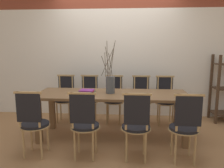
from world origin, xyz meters
The scene contains 14 objects.
ground_plane centered at (0.00, 0.00, 0.00)m, with size 16.00×16.00×0.00m, color #9E7047.
wall_rear centered at (0.00, 1.24, 1.60)m, with size 12.00×0.06×3.20m.
dining_table centered at (0.00, 0.00, 0.63)m, with size 2.40×0.82×0.73m.
chair_near_leftend centered at (-0.98, -0.72, 0.49)m, with size 0.39×0.39×0.91m.
chair_near_left centered at (-0.30, -0.72, 0.49)m, with size 0.39×0.39×0.91m.
chair_near_center centered at (0.36, -0.72, 0.49)m, with size 0.39×0.39×0.91m.
chair_near_right centered at (0.97, -0.72, 0.49)m, with size 0.39×0.39×0.91m.
chair_far_leftend centered at (-0.98, 0.72, 0.49)m, with size 0.39×0.39×0.91m.
chair_far_left centered at (-0.50, 0.72, 0.49)m, with size 0.39×0.39×0.91m.
chair_far_center centered at (-0.02, 0.72, 0.49)m, with size 0.39×0.39×0.91m.
chair_far_right centered at (0.50, 0.72, 0.49)m, with size 0.39×0.39×0.91m.
chair_far_rightend centered at (0.96, 0.72, 0.49)m, with size 0.39×0.39×0.91m.
vase_centerpiece centered at (-0.03, 0.02, 0.88)m, with size 0.23×0.30×0.82m.
book_stack centered at (-0.41, 0.04, 0.75)m, with size 0.26×0.21×0.04m.
Camera 1 is at (0.25, -3.37, 1.45)m, focal length 35.00 mm.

